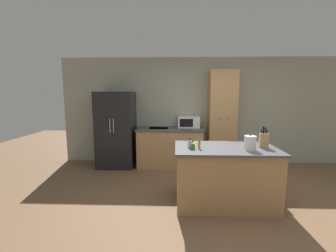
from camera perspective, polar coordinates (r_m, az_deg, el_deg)
ground_plane at (r=3.79m, az=14.45°, el=-19.16°), size 14.00×14.00×0.00m
wall_back at (r=5.68m, az=9.92°, el=3.78°), size 7.20×0.06×2.60m
refrigerator at (r=5.47m, az=-12.96°, el=-0.85°), size 0.85×0.76×1.77m
back_counter at (r=5.40m, az=0.51°, el=-5.34°), size 1.55×0.71×0.92m
pantry_cabinet at (r=5.46m, az=13.43°, el=1.72°), size 0.62×0.54×2.26m
kitchen_island at (r=3.73m, az=14.15°, el=-11.99°), size 1.56×0.94×0.90m
microwave at (r=5.43m, az=5.24°, el=1.04°), size 0.52×0.37×0.27m
knife_block at (r=3.74m, az=23.13°, el=-3.31°), size 0.13×0.08×0.33m
spice_bottle_tall_dark at (r=3.43m, az=5.59°, el=-4.39°), size 0.06×0.06×0.16m
spice_bottle_short_red at (r=3.40m, az=7.95°, el=-4.66°), size 0.04×0.04×0.15m
spice_bottle_amber_oil at (r=3.50m, az=6.25°, el=-4.54°), size 0.04×0.04×0.11m
spice_bottle_green_herb at (r=3.39m, az=6.39°, el=-5.13°), size 0.06×0.06×0.09m
kettle at (r=3.49m, az=20.13°, el=-4.09°), size 0.17×0.17×0.24m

